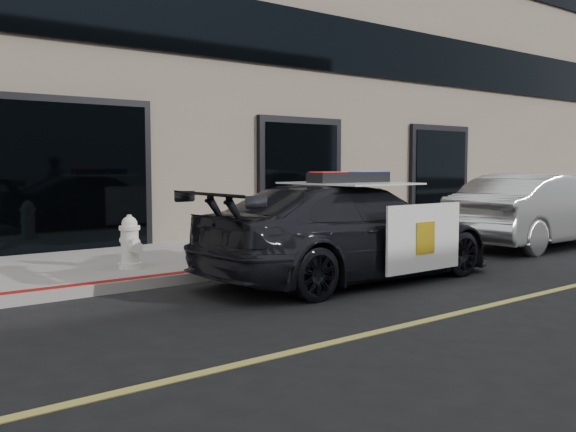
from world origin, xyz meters
TOP-DOWN VIEW (x-y plane):
  - ground at (0.00, 0.00)m, footprint 120.00×120.00m
  - sidewalk_n at (0.00, 5.25)m, footprint 60.00×3.50m
  - police_car at (1.55, 2.30)m, footprint 2.21×4.82m
  - silver_sedan at (7.21, 2.59)m, footprint 1.66×4.53m
  - fire_hydrant at (-0.87, 4.41)m, footprint 0.36×0.50m

SIDE VIEW (x-z plane):
  - ground at x=0.00m, z-range 0.00..0.00m
  - sidewalk_n at x=0.00m, z-range 0.00..0.15m
  - fire_hydrant at x=-0.87m, z-range 0.13..0.91m
  - police_car at x=1.55m, z-range -0.08..1.49m
  - silver_sedan at x=7.21m, z-range 0.00..1.48m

